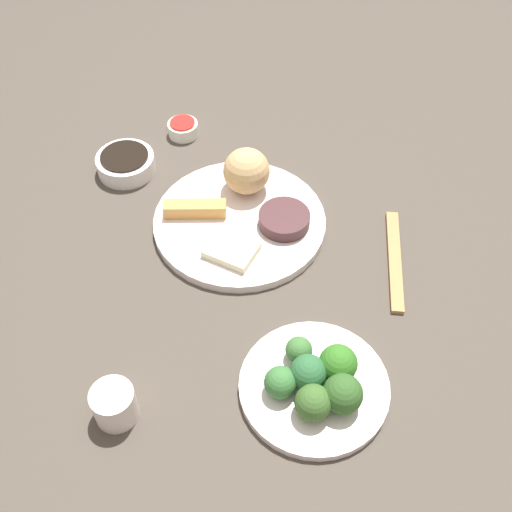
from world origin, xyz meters
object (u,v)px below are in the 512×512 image
at_px(sauce_ramekin_sweet_and_sour, 183,129).
at_px(chopsticks_pair, 395,260).
at_px(main_plate, 240,222).
at_px(teacup, 114,405).
at_px(broccoli_plate, 314,387).
at_px(soy_sauce_bowl, 126,164).

xyz_separation_m(sauce_ramekin_sweet_and_sour, chopsticks_pair, (-0.47, 0.17, -0.01)).
distance_m(main_plate, teacup, 0.39).
xyz_separation_m(broccoli_plate, chopsticks_pair, (-0.05, -0.27, -0.00)).
bearing_deg(soy_sauce_bowl, broccoli_plate, 146.90).
bearing_deg(main_plate, teacup, 87.10).
distance_m(soy_sauce_bowl, teacup, 0.50).
bearing_deg(soy_sauce_bowl, chopsticks_pair, 176.36).
relative_size(main_plate, broccoli_plate, 1.40).
bearing_deg(chopsticks_pair, soy_sauce_bowl, -3.64).
distance_m(broccoli_plate, teacup, 0.27).
height_order(main_plate, teacup, teacup).
xyz_separation_m(main_plate, teacup, (0.02, 0.39, 0.02)).
distance_m(main_plate, sauce_ramekin_sweet_and_sour, 0.27).
bearing_deg(sauce_ramekin_sweet_and_sour, main_plate, 136.67).
bearing_deg(main_plate, broccoli_plate, 130.75).
bearing_deg(teacup, main_plate, -92.90).
relative_size(broccoli_plate, chopsticks_pair, 1.00).
height_order(sauce_ramekin_sweet_and_sour, chopsticks_pair, sauce_ramekin_sweet_and_sour).
height_order(sauce_ramekin_sweet_and_sour, teacup, teacup).
xyz_separation_m(soy_sauce_bowl, teacup, (-0.23, 0.44, 0.01)).
distance_m(main_plate, broccoli_plate, 0.33).
relative_size(soy_sauce_bowl, sauce_ramekin_sweet_and_sour, 1.81).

